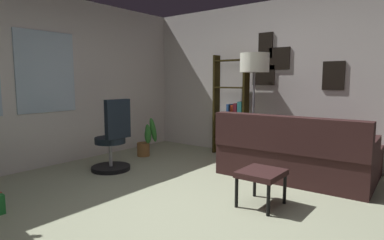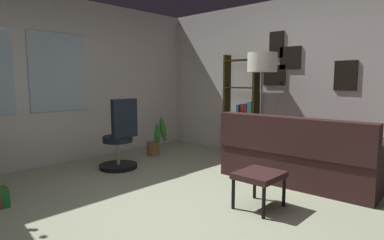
% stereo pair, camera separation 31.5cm
% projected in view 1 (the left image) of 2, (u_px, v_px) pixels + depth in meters
% --- Properties ---
extents(ground_plane, '(5.47, 5.62, 0.10)m').
position_uv_depth(ground_plane, '(186.00, 220.00, 3.18)').
color(ground_plane, '#9EA485').
extents(wall_back_with_windows, '(5.47, 0.12, 2.61)m').
position_uv_depth(wall_back_with_windows, '(34.00, 81.00, 4.74)').
color(wall_back_with_windows, silver).
rests_on(wall_back_with_windows, ground_plane).
extents(wall_right_with_frames, '(0.12, 5.62, 2.61)m').
position_uv_depth(wall_right_with_frames, '(295.00, 81.00, 5.19)').
color(wall_right_with_frames, silver).
rests_on(wall_right_with_frames, ground_plane).
extents(couch, '(1.75, 1.96, 0.87)m').
position_uv_depth(couch, '(307.00, 156.00, 4.36)').
color(couch, '#301A1A').
rests_on(couch, ground_plane).
extents(footstool, '(0.47, 0.41, 0.38)m').
position_uv_depth(footstool, '(261.00, 176.00, 3.37)').
color(footstool, '#301A1A').
rests_on(footstool, ground_plane).
extents(office_chair, '(0.56, 0.56, 1.05)m').
position_uv_depth(office_chair, '(113.00, 144.00, 4.67)').
color(office_chair, black).
rests_on(office_chair, ground_plane).
extents(bookshelf, '(0.18, 0.64, 1.75)m').
position_uv_depth(bookshelf, '(231.00, 111.00, 5.67)').
color(bookshelf, black).
rests_on(bookshelf, ground_plane).
extents(floor_lamp, '(0.43, 0.43, 1.71)m').
position_uv_depth(floor_lamp, '(254.00, 68.00, 4.78)').
color(floor_lamp, slate).
rests_on(floor_lamp, ground_plane).
extents(potted_plant, '(0.35, 0.30, 0.67)m').
position_uv_depth(potted_plant, '(147.00, 141.00, 5.61)').
color(potted_plant, brown).
rests_on(potted_plant, ground_plane).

